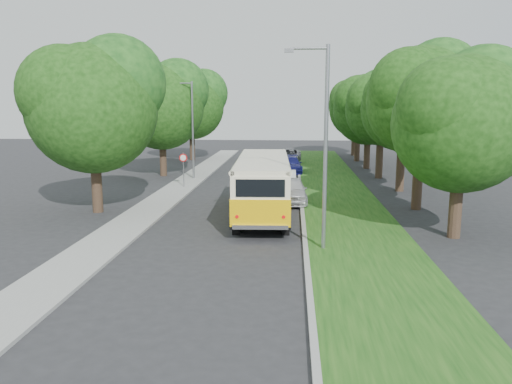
# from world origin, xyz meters

# --- Properties ---
(ground) EXTENTS (120.00, 120.00, 0.00)m
(ground) POSITION_xyz_m (0.00, 0.00, 0.00)
(ground) COLOR #28282A
(ground) RESTS_ON ground
(curb) EXTENTS (0.20, 70.00, 0.15)m
(curb) POSITION_xyz_m (3.60, 5.00, 0.07)
(curb) COLOR gray
(curb) RESTS_ON ground
(grass_verge) EXTENTS (4.50, 70.00, 0.13)m
(grass_verge) POSITION_xyz_m (5.95, 5.00, 0.07)
(grass_verge) COLOR #154412
(grass_verge) RESTS_ON ground
(sidewalk) EXTENTS (2.20, 70.00, 0.12)m
(sidewalk) POSITION_xyz_m (-4.80, 5.00, 0.06)
(sidewalk) COLOR gray
(sidewalk) RESTS_ON ground
(treeline) EXTENTS (24.27, 41.91, 9.46)m
(treeline) POSITION_xyz_m (3.15, 17.99, 5.93)
(treeline) COLOR #332319
(treeline) RESTS_ON ground
(lamppost_near) EXTENTS (1.71, 0.16, 8.00)m
(lamppost_near) POSITION_xyz_m (4.21, -2.50, 4.37)
(lamppost_near) COLOR gray
(lamppost_near) RESTS_ON ground
(lamppost_far) EXTENTS (1.71, 0.16, 7.50)m
(lamppost_far) POSITION_xyz_m (-4.70, 16.00, 4.12)
(lamppost_far) COLOR gray
(lamppost_far) RESTS_ON ground
(warning_sign) EXTENTS (0.56, 0.10, 2.50)m
(warning_sign) POSITION_xyz_m (-4.50, 11.98, 1.71)
(warning_sign) COLOR gray
(warning_sign) RESTS_ON ground
(vintage_bus) EXTENTS (3.10, 10.56, 3.11)m
(vintage_bus) POSITION_xyz_m (1.50, 3.80, 1.55)
(vintage_bus) COLOR yellow
(vintage_bus) RESTS_ON ground
(car_silver) EXTENTS (1.90, 4.45, 1.50)m
(car_silver) POSITION_xyz_m (3.00, 7.35, 0.75)
(car_silver) COLOR silver
(car_silver) RESTS_ON ground
(car_white) EXTENTS (1.40, 3.79, 1.24)m
(car_white) POSITION_xyz_m (2.63, 12.58, 0.62)
(car_white) COLOR white
(car_white) RESTS_ON ground
(car_blue) EXTENTS (2.20, 4.87, 1.38)m
(car_blue) POSITION_xyz_m (2.83, 20.60, 0.69)
(car_blue) COLOR navy
(car_blue) RESTS_ON ground
(car_grey) EXTENTS (2.93, 5.46, 1.46)m
(car_grey) POSITION_xyz_m (2.52, 27.23, 0.73)
(car_grey) COLOR slate
(car_grey) RESTS_ON ground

